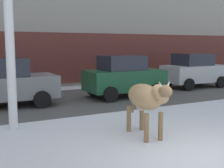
# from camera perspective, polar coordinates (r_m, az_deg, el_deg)

# --- Properties ---
(ground_plane) EXTENTS (120.00, 120.00, 0.00)m
(ground_plane) POSITION_cam_1_polar(r_m,az_deg,el_deg) (6.54, 17.01, -13.49)
(ground_plane) COLOR white
(road_strip) EXTENTS (60.00, 5.60, 0.01)m
(road_strip) POSITION_cam_1_polar(r_m,az_deg,el_deg) (12.64, -6.91, -3.04)
(road_strip) COLOR #514F4C
(road_strip) RESTS_ON ground
(cow_tan) EXTENTS (0.73, 1.92, 1.54)m
(cow_tan) POSITION_cam_1_polar(r_m,az_deg,el_deg) (7.43, 6.54, -2.74)
(cow_tan) COLOR tan
(cow_tan) RESTS_ON ground
(car_darkgreen_hatchback) EXTENTS (3.51, 1.94, 1.86)m
(car_darkgreen_hatchback) POSITION_cam_1_polar(r_m,az_deg,el_deg) (13.16, 2.32, 1.48)
(car_darkgreen_hatchback) COLOR #194C2D
(car_darkgreen_hatchback) RESTS_ON ground
(car_silver_hatchback) EXTENTS (3.51, 1.94, 1.86)m
(car_silver_hatchback) POSITION_cam_1_polar(r_m,az_deg,el_deg) (16.79, 15.60, 2.52)
(car_silver_hatchback) COLOR #B7BABF
(car_silver_hatchback) RESTS_ON ground
(pedestrian_near_billboard) EXTENTS (0.36, 0.24, 1.73)m
(pedestrian_near_billboard) POSITION_cam_1_polar(r_m,az_deg,el_deg) (17.43, 3.53, 2.80)
(pedestrian_near_billboard) COLOR #282833
(pedestrian_near_billboard) RESTS_ON ground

